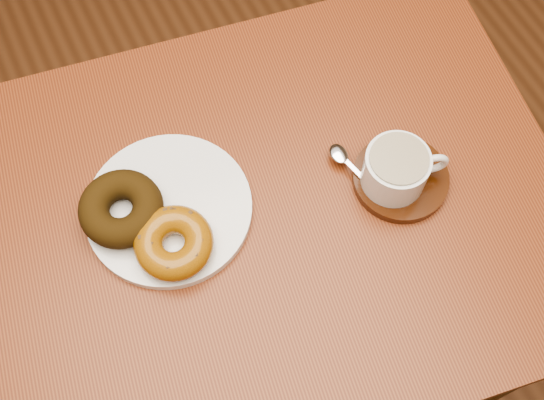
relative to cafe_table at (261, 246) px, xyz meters
name	(u,v)px	position (x,y,z in m)	size (l,w,h in m)	color
ground	(180,307)	(-0.15, 0.19, -0.70)	(6.00, 6.00, 0.00)	brown
cafe_table	(261,246)	(0.00, 0.00, 0.00)	(0.97, 0.78, 0.83)	brown
donut_plate	(169,209)	(-0.11, 0.06, 0.14)	(0.23, 0.23, 0.01)	white
donut_cinnamon	(121,209)	(-0.17, 0.07, 0.17)	(0.12, 0.12, 0.04)	#32200A
donut_caramel	(174,243)	(-0.13, 0.00, 0.17)	(0.11, 0.11, 0.04)	#965B10
saucer	(400,178)	(0.20, -0.05, 0.14)	(0.14, 0.14, 0.01)	#371707
coffee_cup	(397,169)	(0.19, -0.04, 0.18)	(0.12, 0.09, 0.06)	white
teaspoon	(344,159)	(0.14, 0.01, 0.15)	(0.04, 0.11, 0.01)	silver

